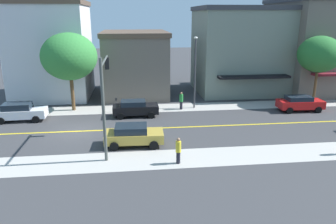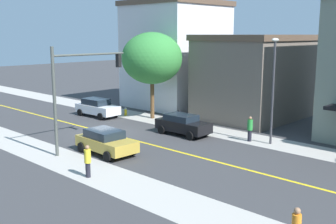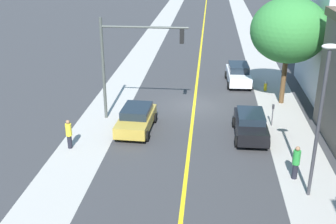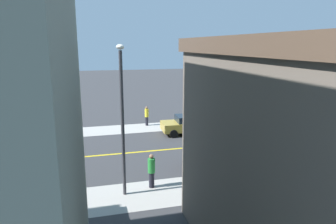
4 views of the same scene
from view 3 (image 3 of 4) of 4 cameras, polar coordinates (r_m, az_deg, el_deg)
The scene contains 14 objects.
ground_plane at distance 30.03m, azimuth 3.62°, elevation 0.87°, with size 140.00×140.00×0.00m, color #38383A.
sidewalk_left at distance 30.45m, azimuth 15.12°, elevation 0.43°, with size 2.94×126.00×0.01m, color #ADA8A0.
sidewalk_right at distance 30.82m, azimuth -7.75°, elevation 1.29°, with size 2.94×126.00×0.01m, color #ADA8A0.
road_centerline_stripe at distance 30.03m, azimuth 3.62°, elevation 0.88°, with size 0.20×126.00×0.00m, color yellow.
street_tree_left_near at distance 30.25m, azimuth 16.30°, elevation 10.72°, with size 5.31×5.31×7.60m.
fire_hydrant at distance 33.91m, azimuth 13.26°, elevation 3.52°, with size 0.44×0.24×0.76m.
parking_meter at distance 27.18m, azimuth 14.22°, elevation 0.01°, with size 0.12×0.18×1.45m.
traffic_light_mast at distance 26.49m, azimuth -5.49°, elevation 8.01°, with size 5.55×0.32×6.69m.
street_lamp at distance 18.92m, azimuth 20.31°, elevation 0.52°, with size 0.70×0.36×7.15m.
white_sedan_left_curb at distance 35.00m, azimuth 9.66°, elevation 5.19°, with size 2.11×4.48×1.63m.
black_sedan_left_curb at distance 25.39m, azimuth 11.28°, elevation -1.70°, with size 2.01×4.23×1.52m.
gold_sedan_right_curb at distance 25.84m, azimuth -4.39°, elevation -0.89°, with size 2.22×4.29×1.51m.
pedestrian_green_shirt at distance 21.48m, azimuth 17.20°, elevation -6.55°, with size 0.37×0.37×1.77m.
pedestrian_yellow_shirt at distance 24.14m, azimuth -13.47°, elevation -2.88°, with size 0.35×0.35×1.74m.
Camera 3 is at (-0.92, 27.96, 10.92)m, focal length 44.31 mm.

